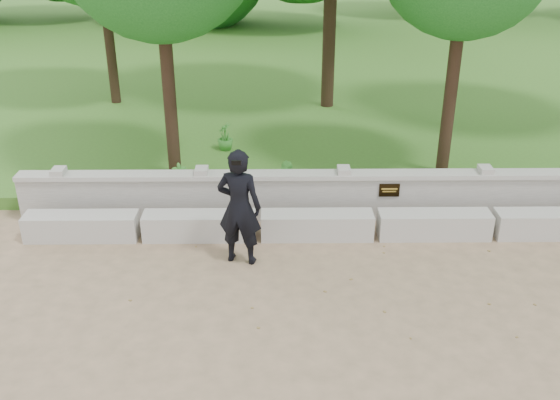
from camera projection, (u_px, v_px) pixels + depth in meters
The scene contains 8 objects.
ground at pixel (394, 300), 8.99m from camera, with size 80.00×80.00×0.00m, color tan.
lawn at pixel (323, 66), 21.60m from camera, with size 40.00×22.00×0.25m, color #3C6624.
concrete_bench at pixel (376, 225), 10.62m from camera, with size 11.90×0.45×0.45m.
parapet_wall at pixel (371, 195), 11.15m from camera, with size 12.50×0.35×0.90m.
man_main at pixel (239, 207), 9.59m from camera, with size 0.78×0.71×1.90m.
shrub_a at pixel (180, 178), 11.72m from camera, with size 0.29×0.19×0.54m, color #39852D.
shrub_b at pixel (286, 177), 11.74m from camera, with size 0.31×0.25×0.56m, color #39852D.
shrub_d at pixel (225, 137), 13.71m from camera, with size 0.34×0.30×0.61m, color #39852D.
Camera 1 is at (-1.73, -7.50, 5.14)m, focal length 40.00 mm.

